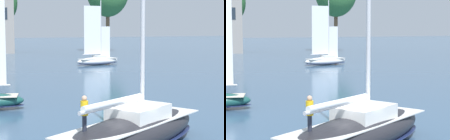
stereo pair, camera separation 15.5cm
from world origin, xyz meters
TOP-DOWN VIEW (x-y plane):
  - tree_shore_center at (2.23, 83.10)m, footprint 7.89×7.89m
  - sailboat_main at (0.02, 0.01)m, footprint 10.98×8.65m
  - sailboat_moored_near_marina at (13.47, 46.18)m, footprint 7.74×3.70m

SIDE VIEW (x-z plane):
  - sailboat_moored_near_marina at x=13.47m, z-range -4.28..5.98m
  - sailboat_main at x=0.02m, z-range -6.58..8.64m
  - tree_shore_center at x=2.23m, z-range 3.25..19.48m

